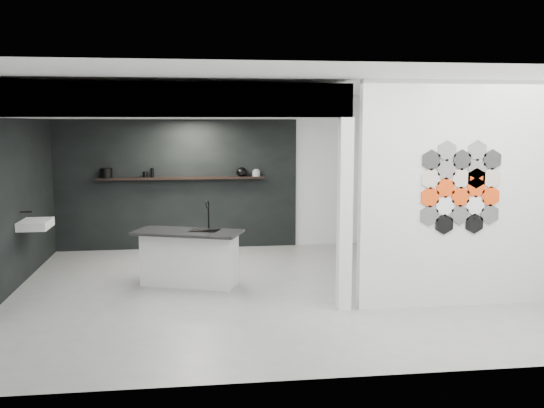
{
  "coord_description": "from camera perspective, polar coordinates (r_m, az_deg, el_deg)",
  "views": [
    {
      "loc": [
        -1.01,
        -8.09,
        2.28
      ],
      "look_at": [
        0.1,
        0.3,
        1.15
      ],
      "focal_mm": 40.0,
      "sensor_mm": 36.0,
      "label": 1
    }
  ],
  "objects": [
    {
      "name": "corner_column",
      "position": [
        7.4,
        6.86,
        -1.04
      ],
      "size": [
        0.16,
        0.16,
        2.35
      ],
      "primitive_type": "cube",
      "color": "silver",
      "rests_on": "floor"
    },
    {
      "name": "glass_bowl",
      "position": [
        11.05,
        -1.49,
        2.89
      ],
      "size": [
        0.16,
        0.16,
        0.1
      ],
      "primitive_type": "cylinder",
      "rotation": [
        0.0,
        0.0,
        0.1
      ],
      "color": "gray",
      "rests_on": "display_shelf"
    },
    {
      "name": "utensil_cup",
      "position": [
        11.02,
        -11.85,
        2.72
      ],
      "size": [
        0.11,
        0.11,
        0.1
      ],
      "primitive_type": "cylinder",
      "rotation": [
        0.0,
        0.0,
        -0.43
      ],
      "color": "black",
      "rests_on": "display_shelf"
    },
    {
      "name": "bulkhead",
      "position": [
        9.09,
        -9.49,
        9.21
      ],
      "size": [
        4.4,
        4.0,
        0.4
      ],
      "primitive_type": "cube",
      "color": "silver",
      "rests_on": "corner_column"
    },
    {
      "name": "wall_basin",
      "position": [
        9.27,
        -21.37,
        -1.79
      ],
      "size": [
        0.4,
        0.6,
        0.12
      ],
      "primitive_type": "cube",
      "color": "silver",
      "rests_on": "bay_clad_left"
    },
    {
      "name": "display_shelf",
      "position": [
        11.0,
        -8.51,
        2.42
      ],
      "size": [
        3.0,
        0.15,
        0.04
      ],
      "primitive_type": "cube",
      "color": "black",
      "rests_on": "bay_clad_back"
    },
    {
      "name": "floor",
      "position": [
        8.46,
        -0.41,
        -8.05
      ],
      "size": [
        7.0,
        6.0,
        0.01
      ],
      "primitive_type": "cube",
      "color": "gray"
    },
    {
      "name": "kitchen_island",
      "position": [
        8.68,
        -7.77,
        -4.95
      ],
      "size": [
        1.62,
        1.13,
        1.2
      ],
      "rotation": [
        0.0,
        0.0,
        -0.35
      ],
      "color": "silver",
      "rests_on": "floor"
    },
    {
      "name": "kettle",
      "position": [
        11.02,
        -2.88,
        3.05
      ],
      "size": [
        0.23,
        0.23,
        0.17
      ],
      "primitive_type": "ellipsoid",
      "rotation": [
        0.0,
        0.0,
        0.18
      ],
      "color": "black",
      "rests_on": "display_shelf"
    },
    {
      "name": "bay_clad_left",
      "position": [
        9.48,
        -22.53,
        0.33
      ],
      "size": [
        0.04,
        4.0,
        2.35
      ],
      "primitive_type": "cube",
      "color": "black",
      "rests_on": "floor"
    },
    {
      "name": "bottle_dark",
      "position": [
        11.01,
        -11.21,
        2.91
      ],
      "size": [
        0.07,
        0.07,
        0.17
      ],
      "primitive_type": "cylinder",
      "rotation": [
        0.0,
        0.0,
        -0.1
      ],
      "color": "black",
      "rests_on": "display_shelf"
    },
    {
      "name": "fascia_beam",
      "position": [
        7.18,
        -9.99,
        9.64
      ],
      "size": [
        4.4,
        0.16,
        0.4
      ],
      "primitive_type": "cube",
      "color": "silver",
      "rests_on": "corner_column"
    },
    {
      "name": "bay_clad_back",
      "position": [
        11.12,
        -9.0,
        1.82
      ],
      "size": [
        4.4,
        0.04,
        2.35
      ],
      "primitive_type": "cube",
      "color": "black",
      "rests_on": "floor"
    },
    {
      "name": "hex_tile_cluster",
      "position": [
        7.76,
        17.4,
        1.53
      ],
      "size": [
        1.04,
        0.02,
        1.16
      ],
      "color": "black",
      "rests_on": "partition_panel"
    },
    {
      "name": "glass_vase",
      "position": [
        11.05,
        -1.49,
        2.96
      ],
      "size": [
        0.12,
        0.12,
        0.13
      ],
      "primitive_type": "cylinder",
      "rotation": [
        0.0,
        0.0,
        0.37
      ],
      "color": "gray",
      "rests_on": "display_shelf"
    },
    {
      "name": "partition_panel",
      "position": [
        7.84,
        16.89,
        0.83
      ],
      "size": [
        2.45,
        0.15,
        2.8
      ],
      "primitive_type": "cube",
      "color": "silver",
      "rests_on": "floor"
    },
    {
      "name": "stockpot",
      "position": [
        11.09,
        -15.32,
        2.82
      ],
      "size": [
        0.27,
        0.27,
        0.17
      ],
      "primitive_type": "cylinder",
      "rotation": [
        0.0,
        0.0,
        0.37
      ],
      "color": "black",
      "rests_on": "display_shelf"
    }
  ]
}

